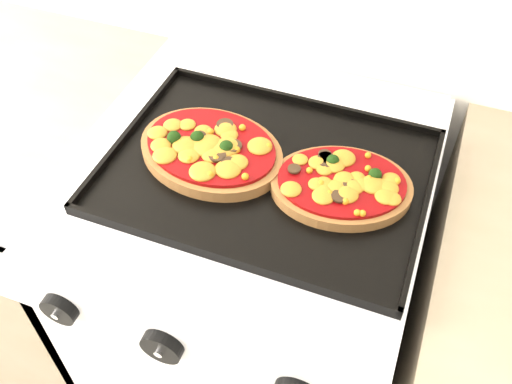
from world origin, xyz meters
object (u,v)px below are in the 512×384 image
at_px(baking_tray, 267,170).
at_px(pizza_right, 341,184).
at_px(stove, 252,304).
at_px(pizza_left, 211,149).

bearing_deg(baking_tray, pizza_right, -0.51).
relative_size(stove, pizza_right, 4.15).
relative_size(pizza_left, pizza_right, 1.12).
bearing_deg(baking_tray, pizza_left, -178.75).
height_order(pizza_left, pizza_right, pizza_left).
height_order(stove, pizza_right, pizza_right).
distance_m(stove, pizza_right, 0.51).
distance_m(stove, baking_tray, 0.47).
bearing_deg(pizza_right, stove, 171.66).
bearing_deg(pizza_left, baking_tray, 1.04).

